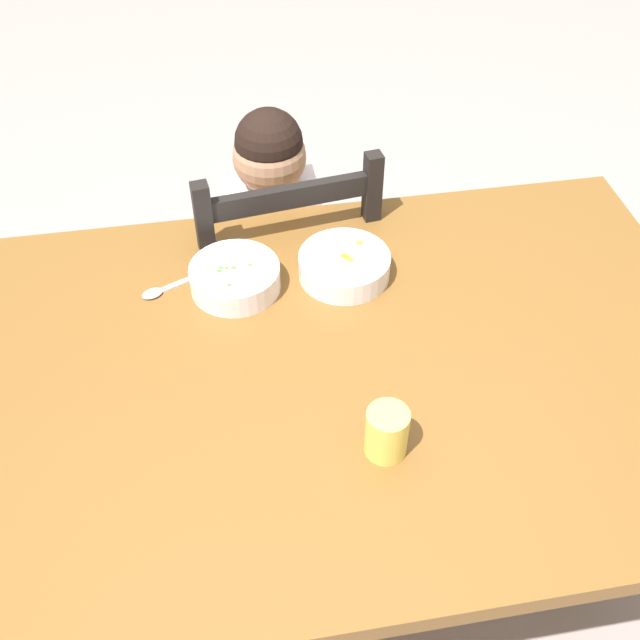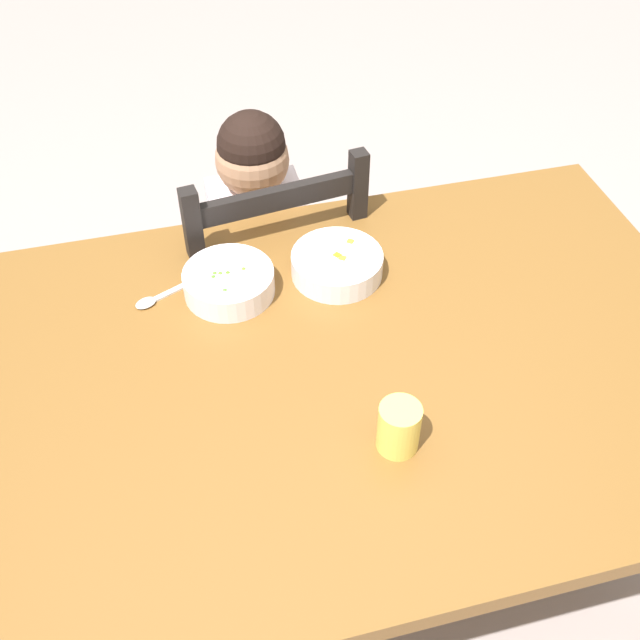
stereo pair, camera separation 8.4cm
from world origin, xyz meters
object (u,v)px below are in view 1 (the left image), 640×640
at_px(dining_chair, 280,291).
at_px(bowl_of_peas, 235,277).
at_px(drinking_cup, 387,432).
at_px(child_figure, 275,238).
at_px(bowl_of_carrots, 344,265).
at_px(dining_table, 343,396).
at_px(spoon, 161,290).

height_order(dining_chair, bowl_of_peas, dining_chair).
relative_size(dining_chair, drinking_cup, 9.82).
distance_m(child_figure, bowl_of_carrots, 0.34).
distance_m(dining_table, spoon, 0.43).
distance_m(child_figure, bowl_of_peas, 0.34).
xyz_separation_m(dining_table, spoon, (-0.33, 0.26, 0.10)).
distance_m(bowl_of_carrots, spoon, 0.38).
xyz_separation_m(bowl_of_peas, spoon, (-0.15, 0.01, -0.02)).
relative_size(dining_chair, spoon, 6.95).
xyz_separation_m(dining_chair, spoon, (-0.27, -0.29, 0.31)).
height_order(dining_table, drinking_cup, drinking_cup).
bearing_deg(bowl_of_peas, dining_chair, 68.16).
relative_size(child_figure, bowl_of_peas, 5.26).
relative_size(dining_chair, child_figure, 0.95).
height_order(child_figure, bowl_of_peas, child_figure).
xyz_separation_m(dining_table, bowl_of_peas, (-0.18, 0.25, 0.12)).
relative_size(bowl_of_peas, spoon, 1.39).
height_order(child_figure, drinking_cup, child_figure).
bearing_deg(bowl_of_peas, bowl_of_carrots, 0.01).
xyz_separation_m(bowl_of_carrots, drinking_cup, (-0.02, -0.45, 0.02)).
distance_m(bowl_of_peas, bowl_of_carrots, 0.23).
xyz_separation_m(dining_table, dining_chair, (-0.06, 0.55, -0.21)).
xyz_separation_m(child_figure, spoon, (-0.27, -0.28, 0.12)).
bearing_deg(bowl_of_peas, drinking_cup, -64.82).
relative_size(dining_chair, bowl_of_carrots, 4.85).
xyz_separation_m(dining_table, bowl_of_carrots, (0.05, 0.25, 0.12)).
relative_size(bowl_of_carrots, drinking_cup, 2.03).
relative_size(child_figure, drinking_cup, 10.34).
bearing_deg(child_figure, spoon, -133.71).
xyz_separation_m(spoon, drinking_cup, (0.36, -0.46, 0.04)).
bearing_deg(drinking_cup, spoon, 128.17).
bearing_deg(spoon, bowl_of_carrots, -1.97).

